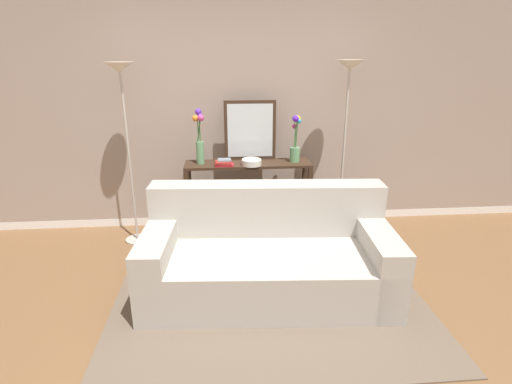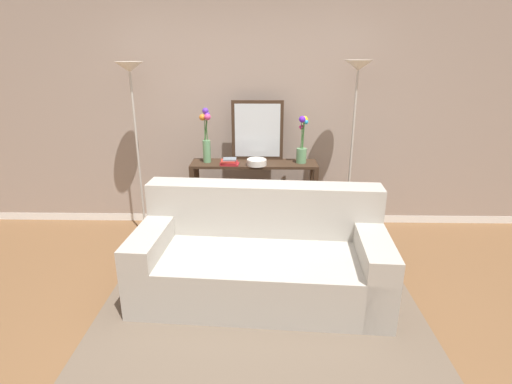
# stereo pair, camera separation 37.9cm
# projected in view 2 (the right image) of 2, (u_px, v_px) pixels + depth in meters

# --- Properties ---
(ground_plane) EXTENTS (16.00, 16.00, 0.02)m
(ground_plane) POSITION_uv_depth(u_px,v_px,m) (235.00, 340.00, 2.91)
(ground_plane) COLOR brown
(back_wall) EXTENTS (12.00, 0.15, 2.86)m
(back_wall) POSITION_uv_depth(u_px,v_px,m) (247.00, 102.00, 4.53)
(back_wall) COLOR white
(back_wall) RESTS_ON ground
(area_rug) EXTENTS (2.56, 1.96, 0.01)m
(area_rug) POSITION_uv_depth(u_px,v_px,m) (260.00, 300.00, 3.36)
(area_rug) COLOR brown
(area_rug) RESTS_ON ground
(couch) EXTENTS (2.11, 1.09, 0.88)m
(couch) POSITION_uv_depth(u_px,v_px,m) (261.00, 258.00, 3.41)
(couch) COLOR #ADA89E
(couch) RESTS_ON ground
(console_table) EXTENTS (1.36, 0.35, 0.84)m
(console_table) POSITION_uv_depth(u_px,v_px,m) (254.00, 186.00, 4.42)
(console_table) COLOR #382619
(console_table) RESTS_ON ground
(floor_lamp_left) EXTENTS (0.28, 0.28, 1.88)m
(floor_lamp_left) POSITION_uv_depth(u_px,v_px,m) (133.00, 103.00, 4.07)
(floor_lamp_left) COLOR #B7B2A8
(floor_lamp_left) RESTS_ON ground
(floor_lamp_right) EXTENTS (0.28, 0.28, 1.89)m
(floor_lamp_right) POSITION_uv_depth(u_px,v_px,m) (355.00, 102.00, 4.03)
(floor_lamp_right) COLOR #B7B2A8
(floor_lamp_right) RESTS_ON ground
(wall_mirror) EXTENTS (0.56, 0.02, 0.65)m
(wall_mirror) POSITION_uv_depth(u_px,v_px,m) (257.00, 130.00, 4.36)
(wall_mirror) COLOR #382619
(wall_mirror) RESTS_ON console_table
(vase_tall_flowers) EXTENTS (0.12, 0.12, 0.58)m
(vase_tall_flowers) POSITION_uv_depth(u_px,v_px,m) (206.00, 137.00, 4.27)
(vase_tall_flowers) COLOR #669E6B
(vase_tall_flowers) RESTS_ON console_table
(vase_short_flowers) EXTENTS (0.11, 0.14, 0.51)m
(vase_short_flowers) POSITION_uv_depth(u_px,v_px,m) (302.00, 144.00, 4.27)
(vase_short_flowers) COLOR #669E6B
(vase_short_flowers) RESTS_ON console_table
(fruit_bowl) EXTENTS (0.21, 0.21, 0.07)m
(fruit_bowl) POSITION_uv_depth(u_px,v_px,m) (257.00, 162.00, 4.23)
(fruit_bowl) COLOR silver
(fruit_bowl) RESTS_ON console_table
(book_stack) EXTENTS (0.20, 0.15, 0.07)m
(book_stack) POSITION_uv_depth(u_px,v_px,m) (229.00, 162.00, 4.25)
(book_stack) COLOR maroon
(book_stack) RESTS_ON console_table
(book_row_under_console) EXTENTS (0.26, 0.18, 0.12)m
(book_row_under_console) POSITION_uv_depth(u_px,v_px,m) (216.00, 228.00, 4.60)
(book_row_under_console) COLOR slate
(book_row_under_console) RESTS_ON ground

